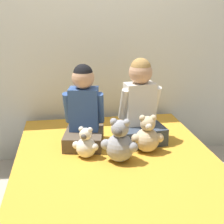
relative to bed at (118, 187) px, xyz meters
The scene contains 8 objects.
ground_plane 0.21m from the bed, ahead, with size 14.00×14.00×0.00m, color #B2A899.
wall_behind_bed 1.47m from the bed, 90.00° to the left, with size 8.00×0.06×2.50m.
bed is the anchor object (origin of this frame).
child_on_left 0.64m from the bed, 121.27° to the left, with size 0.35×0.40×0.64m.
child_on_right 0.66m from the bed, 54.70° to the left, with size 0.38×0.35×0.68m.
teddy_bear_held_by_left_child 0.39m from the bed, 156.64° to the left, with size 0.18×0.15×0.23m.
teddy_bear_held_by_right_child 0.43m from the bed, 25.77° to the left, with size 0.24×0.18×0.29m.
teddy_bear_between_children 0.35m from the bed, 25.86° to the right, with size 0.25×0.20×0.32m.
Camera 1 is at (-0.35, -1.98, 1.46)m, focal length 50.00 mm.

